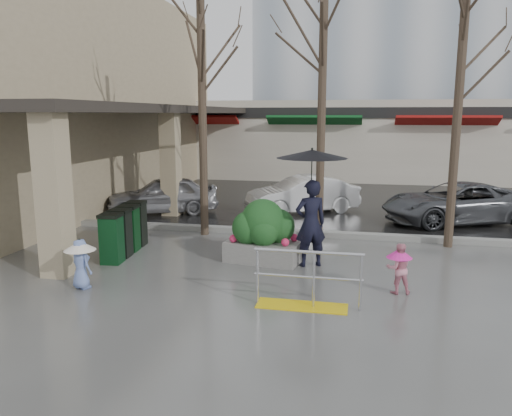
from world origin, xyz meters
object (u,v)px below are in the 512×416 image
(planter, at_px, (263,232))
(car_c, at_px, (456,203))
(tree_midwest, at_px, (323,37))
(woman, at_px, (311,196))
(tree_west, at_px, (201,47))
(news_boxes, at_px, (125,230))
(car_a, at_px, (163,195))
(child_blue, at_px, (81,258))
(tree_mideast, at_px, (462,49))
(child_pink, at_px, (399,265))
(car_b, at_px, (302,195))
(handrail, at_px, (306,286))

(planter, relative_size, car_c, 0.39)
(tree_midwest, height_order, woman, tree_midwest)
(tree_west, xyz_separation_m, planter, (2.11, -2.24, -4.39))
(tree_west, distance_m, woman, 5.29)
(news_boxes, relative_size, car_a, 0.56)
(woman, xyz_separation_m, planter, (-1.08, 0.12, -0.89))
(child_blue, bearing_deg, tree_midwest, -107.68)
(tree_mideast, xyz_separation_m, planter, (-4.39, -2.24, -4.16))
(tree_mideast, relative_size, child_blue, 6.55)
(child_pink, relative_size, car_a, 0.26)
(child_pink, bearing_deg, woman, -48.27)
(tree_mideast, relative_size, car_b, 1.70)
(tree_west, height_order, car_c, tree_west)
(tree_west, bearing_deg, child_blue, -101.93)
(tree_mideast, bearing_deg, planter, -152.92)
(news_boxes, bearing_deg, tree_mideast, 11.31)
(handrail, relative_size, child_blue, 1.92)
(tree_midwest, height_order, child_blue, tree_midwest)
(news_boxes, height_order, car_c, car_c)
(planter, xyz_separation_m, news_boxes, (-3.40, -0.03, -0.12))
(handrail, height_order, child_blue, handrail)
(handrail, distance_m, woman, 2.73)
(tree_midwest, height_order, tree_mideast, tree_midwest)
(woman, bearing_deg, tree_mideast, -170.35)
(planter, bearing_deg, car_b, 87.86)
(tree_west, relative_size, child_blue, 6.86)
(car_c, bearing_deg, tree_west, -88.73)
(planter, distance_m, car_a, 6.59)
(tree_west, xyz_separation_m, child_pink, (5.00, -3.75, -4.54))
(tree_midwest, distance_m, tree_mideast, 3.32)
(tree_midwest, distance_m, woman, 4.34)
(child_blue, height_order, car_c, car_c)
(tree_mideast, height_order, child_pink, tree_mideast)
(tree_midwest, height_order, car_a, tree_midwest)
(tree_west, distance_m, tree_mideast, 6.50)
(car_c, bearing_deg, news_boxes, -79.56)
(handrail, relative_size, planter, 1.07)
(handrail, height_order, tree_west, tree_west)
(tree_west, relative_size, child_pink, 7.00)
(news_boxes, bearing_deg, handrail, -33.46)
(tree_west, height_order, tree_midwest, tree_midwest)
(child_blue, bearing_deg, news_boxes, -59.32)
(handrail, relative_size, woman, 0.72)
(tree_midwest, bearing_deg, car_b, 103.21)
(tree_mideast, bearing_deg, car_c, 77.28)
(tree_west, bearing_deg, tree_midwest, 0.00)
(tree_mideast, xyz_separation_m, woman, (-3.30, -2.36, -3.27))
(tree_west, distance_m, car_c, 8.98)
(woman, bearing_deg, child_pink, 116.43)
(woman, distance_m, car_a, 7.51)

